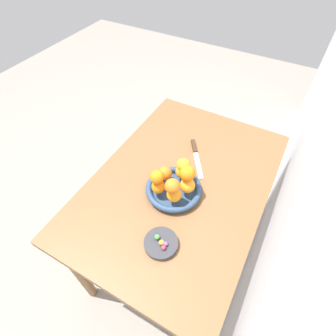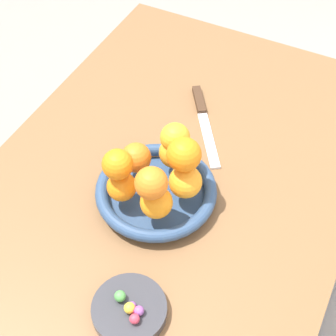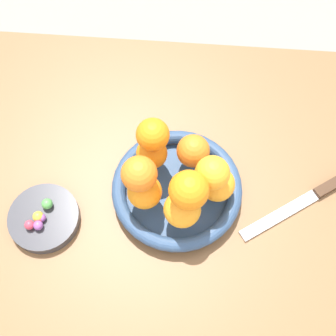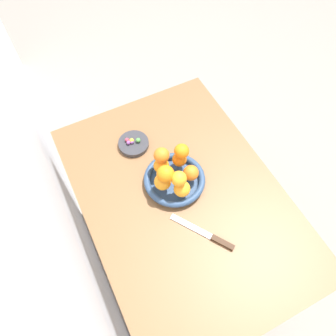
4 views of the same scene
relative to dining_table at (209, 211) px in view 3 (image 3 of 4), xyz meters
name	(u,v)px [view 3 (image 3 of 4)]	position (x,y,z in m)	size (l,w,h in m)	color
ground_plane	(193,273)	(0.00, 0.00, -0.65)	(6.00, 6.00, 0.00)	gray
dining_table	(209,211)	(0.00, 0.00, 0.00)	(1.10, 0.76, 0.74)	brown
fruit_bowl	(177,188)	(0.07, 0.00, 0.11)	(0.25, 0.25, 0.04)	navy
candy_dish	(44,218)	(0.31, 0.07, 0.10)	(0.13, 0.13, 0.02)	#333338
orange_0	(152,153)	(0.12, -0.05, 0.16)	(0.06, 0.06, 0.06)	orange
orange_1	(145,192)	(0.13, 0.03, 0.16)	(0.06, 0.06, 0.06)	orange
orange_2	(182,209)	(0.06, 0.06, 0.16)	(0.07, 0.07, 0.07)	orange
orange_3	(215,184)	(0.00, 0.01, 0.16)	(0.06, 0.06, 0.06)	orange
orange_4	(193,151)	(0.05, -0.06, 0.16)	(0.06, 0.06, 0.06)	orange
orange_5	(153,135)	(0.12, -0.05, 0.22)	(0.06, 0.06, 0.06)	orange
orange_6	(139,174)	(0.13, 0.02, 0.22)	(0.06, 0.06, 0.06)	orange
orange_7	(212,173)	(0.01, 0.01, 0.22)	(0.06, 0.06, 0.06)	orange
orange_8	(189,190)	(0.05, 0.05, 0.23)	(0.07, 0.07, 0.07)	orange
candy_ball_0	(47,204)	(0.31, 0.05, 0.12)	(0.02, 0.02, 0.02)	#4C9947
candy_ball_1	(29,225)	(0.33, 0.10, 0.12)	(0.02, 0.02, 0.02)	#C6384C
candy_ball_2	(42,218)	(0.31, 0.08, 0.12)	(0.02, 0.02, 0.02)	#8C4C99
candy_ball_3	(39,219)	(0.32, 0.08, 0.12)	(0.02, 0.02, 0.02)	#C6384C
candy_ball_4	(38,216)	(0.32, 0.08, 0.12)	(0.02, 0.02, 0.02)	gold
candy_ball_5	(38,225)	(0.32, 0.09, 0.12)	(0.02, 0.02, 0.02)	#8C4C99
knife	(309,198)	(-0.18, -0.01, 0.09)	(0.23, 0.16, 0.01)	#3F2819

